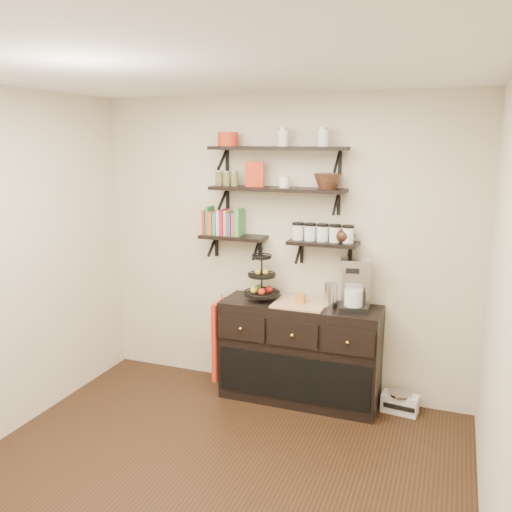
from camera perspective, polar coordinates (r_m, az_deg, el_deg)
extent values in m
plane|color=black|center=(3.96, -6.03, -23.48)|extent=(3.50, 3.50, 0.00)
cube|color=white|center=(3.25, -7.14, 19.03)|extent=(3.50, 3.50, 0.02)
cube|color=beige|center=(4.94, 2.66, 0.98)|extent=(3.50, 0.02, 2.70)
cube|color=beige|center=(3.04, 24.70, -7.35)|extent=(0.02, 3.50, 2.70)
cube|color=black|center=(4.72, 2.26, 11.28)|extent=(1.20, 0.27, 0.03)
cube|color=black|center=(5.02, -3.05, 10.01)|extent=(0.02, 0.03, 0.20)
cube|color=black|center=(4.71, 8.83, 9.74)|extent=(0.02, 0.03, 0.20)
cube|color=black|center=(4.74, 2.22, 7.04)|extent=(1.20, 0.27, 0.03)
cube|color=black|center=(5.05, -3.00, 6.04)|extent=(0.02, 0.03, 0.20)
cube|color=black|center=(4.73, 8.69, 5.51)|extent=(0.02, 0.03, 0.20)
cube|color=black|center=(4.95, -2.40, 2.01)|extent=(0.60, 0.25, 0.03)
cube|color=black|center=(5.16, -4.17, 1.10)|extent=(0.02, 0.03, 0.20)
cube|color=black|center=(5.00, 0.42, 0.77)|extent=(0.03, 0.03, 0.20)
cube|color=black|center=(4.70, 7.09, 1.37)|extent=(0.60, 0.25, 0.03)
cube|color=black|center=(4.88, 4.84, 0.44)|extent=(0.03, 0.03, 0.20)
cube|color=black|center=(4.78, 9.92, 0.07)|extent=(0.02, 0.03, 0.20)
cube|color=#AC2621|center=(5.04, -5.10, 3.48)|extent=(0.02, 0.15, 0.20)
cube|color=#2C7749|center=(5.03, -4.77, 3.69)|extent=(0.03, 0.15, 0.24)
cube|color=#D0571C|center=(5.01, -4.36, 3.50)|extent=(0.04, 0.15, 0.21)
cube|color=teal|center=(5.00, -3.99, 3.71)|extent=(0.03, 0.15, 0.25)
cube|color=beige|center=(4.98, -3.63, 3.52)|extent=(0.03, 0.15, 0.22)
cube|color=#AC143F|center=(4.97, -3.21, 3.72)|extent=(0.04, 0.15, 0.26)
cube|color=gold|center=(4.95, -2.81, 3.53)|extent=(0.03, 0.15, 0.23)
cube|color=#374888|center=(4.94, -2.43, 3.34)|extent=(0.03, 0.15, 0.20)
cube|color=#A84837|center=(4.92, -1.99, 3.54)|extent=(0.04, 0.15, 0.24)
cube|color=#429448|center=(4.91, -1.56, 3.35)|extent=(0.03, 0.15, 0.21)
cylinder|color=silver|center=(4.74, 4.42, 2.52)|extent=(0.10, 0.10, 0.13)
cylinder|color=silver|center=(4.72, 5.71, 2.44)|extent=(0.10, 0.10, 0.13)
cylinder|color=silver|center=(4.69, 7.01, 2.35)|extent=(0.10, 0.10, 0.13)
cylinder|color=silver|center=(4.67, 8.32, 2.26)|extent=(0.10, 0.10, 0.13)
cylinder|color=silver|center=(4.64, 9.65, 2.17)|extent=(0.10, 0.10, 0.13)
cube|color=black|center=(4.91, 4.64, -10.09)|extent=(1.40, 0.45, 0.90)
cube|color=tan|center=(4.76, 4.74, -4.98)|extent=(0.45, 0.41, 0.02)
sphere|color=gold|center=(4.74, -1.65, -7.67)|extent=(0.04, 0.04, 0.04)
sphere|color=gold|center=(4.59, 3.81, -8.34)|extent=(0.04, 0.04, 0.04)
sphere|color=gold|center=(4.49, 9.59, -8.97)|extent=(0.04, 0.04, 0.04)
cylinder|color=black|center=(4.80, 0.61, -1.99)|extent=(0.01, 0.01, 0.46)
cylinder|color=black|center=(4.85, 0.61, -4.01)|extent=(0.32, 0.32, 0.01)
cylinder|color=black|center=(4.81, 0.61, -2.10)|extent=(0.24, 0.24, 0.02)
cylinder|color=black|center=(4.77, 0.62, -0.15)|extent=(0.17, 0.17, 0.02)
sphere|color=#B21914|center=(4.86, 1.38, -3.54)|extent=(0.07, 0.07, 0.07)
sphere|color=gold|center=(4.81, 0.20, -1.68)|extent=(0.06, 0.06, 0.06)
cube|color=#AE6E28|center=(4.75, 4.70, -4.42)|extent=(0.08, 0.08, 0.08)
cube|color=black|center=(4.66, 10.23, -5.33)|extent=(0.28, 0.26, 0.04)
cube|color=silver|center=(4.68, 10.48, -2.89)|extent=(0.25, 0.13, 0.37)
cube|color=silver|center=(4.56, 10.41, -0.73)|extent=(0.28, 0.26, 0.08)
cylinder|color=silver|center=(4.61, 10.22, -4.31)|extent=(0.18, 0.18, 0.14)
cylinder|color=silver|center=(4.65, 7.88, -4.15)|extent=(0.11, 0.11, 0.22)
cube|color=#B22313|center=(5.03, -3.77, -8.71)|extent=(0.04, 0.31, 0.72)
cube|color=silver|center=(4.99, 14.90, -14.76)|extent=(0.32, 0.18, 0.16)
cylinder|color=silver|center=(4.95, 14.96, -13.82)|extent=(0.22, 0.22, 0.02)
cube|color=black|center=(4.92, 14.80, -15.18)|extent=(0.26, 0.04, 0.04)
cube|color=#B93215|center=(4.80, -0.15, 8.61)|extent=(0.17, 0.10, 0.22)
cylinder|color=white|center=(4.71, 3.01, 7.78)|extent=(0.09, 0.09, 0.10)
cylinder|color=#B93215|center=(4.88, -2.96, 12.18)|extent=(0.18, 0.18, 0.12)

